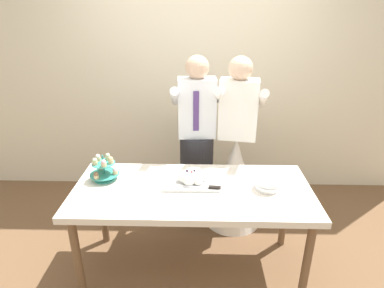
# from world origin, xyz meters

# --- Properties ---
(ground_plane) EXTENTS (8.00, 8.00, 0.00)m
(ground_plane) POSITION_xyz_m (0.00, 0.00, 0.00)
(ground_plane) COLOR brown
(rear_wall) EXTENTS (5.20, 0.10, 2.90)m
(rear_wall) POSITION_xyz_m (0.00, 1.47, 1.45)
(rear_wall) COLOR beige
(rear_wall) RESTS_ON ground_plane
(dessert_table) EXTENTS (1.80, 0.80, 0.78)m
(dessert_table) POSITION_xyz_m (0.00, 0.00, 0.70)
(dessert_table) COLOR silver
(dessert_table) RESTS_ON ground_plane
(cupcake_stand) EXTENTS (0.23, 0.23, 0.21)m
(cupcake_stand) POSITION_xyz_m (-0.70, 0.13, 0.86)
(cupcake_stand) COLOR teal
(cupcake_stand) RESTS_ON dessert_table
(main_cake_tray) EXTENTS (0.44, 0.31, 0.13)m
(main_cake_tray) POSITION_xyz_m (-0.01, 0.08, 0.82)
(main_cake_tray) COLOR silver
(main_cake_tray) RESTS_ON dessert_table
(plate_stack) EXTENTS (0.18, 0.18, 0.09)m
(plate_stack) POSITION_xyz_m (0.56, 0.01, 0.82)
(plate_stack) COLOR white
(plate_stack) RESTS_ON dessert_table
(person_groom) EXTENTS (0.49, 0.51, 1.66)m
(person_groom) POSITION_xyz_m (0.02, 0.72, 0.75)
(person_groom) COLOR #232328
(person_groom) RESTS_ON ground_plane
(person_bride) EXTENTS (0.56, 0.56, 1.66)m
(person_bride) POSITION_xyz_m (0.40, 0.67, 0.58)
(person_bride) COLOR white
(person_bride) RESTS_ON ground_plane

